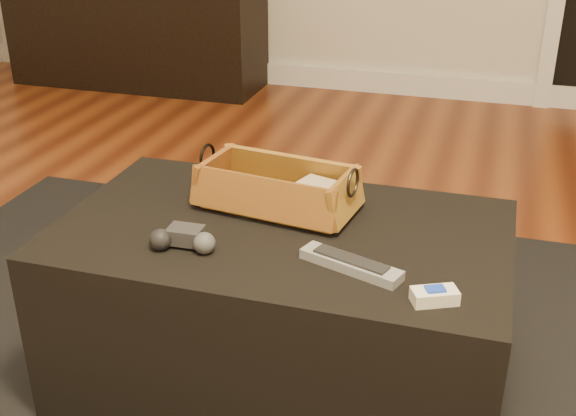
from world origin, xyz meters
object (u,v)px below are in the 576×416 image
(game_controller, at_px, (184,239))
(cream_gadget, at_px, (435,296))
(tv_remote, at_px, (267,199))
(media_cabinet, at_px, (137,36))
(ottoman, at_px, (282,307))
(silver_remote, at_px, (351,264))
(wicker_basket, at_px, (277,191))

(game_controller, bearing_deg, cream_gadget, -6.08)
(tv_remote, bearing_deg, cream_gadget, -32.93)
(media_cabinet, distance_m, ottoman, 2.84)
(tv_remote, bearing_deg, media_cabinet, 126.07)
(media_cabinet, xyz_separation_m, game_controller, (1.43, -2.50, 0.17))
(cream_gadget, bearing_deg, tv_remote, 145.11)
(silver_remote, xyz_separation_m, cream_gadget, (0.17, -0.07, 0.00))
(wicker_basket, bearing_deg, ottoman, -66.58)
(ottoman, bearing_deg, game_controller, -137.73)
(cream_gadget, bearing_deg, game_controller, 173.92)
(tv_remote, distance_m, silver_remote, 0.33)
(wicker_basket, xyz_separation_m, silver_remote, (0.23, -0.23, -0.03))
(tv_remote, height_order, game_controller, game_controller)
(tv_remote, relative_size, game_controller, 1.34)
(wicker_basket, bearing_deg, cream_gadget, -37.28)
(tv_remote, xyz_separation_m, silver_remote, (0.25, -0.22, -0.01))
(ottoman, distance_m, wicker_basket, 0.27)
(wicker_basket, xyz_separation_m, cream_gadget, (0.40, -0.31, -0.03))
(wicker_basket, bearing_deg, game_controller, -117.04)
(ottoman, bearing_deg, wicker_basket, 113.42)
(wicker_basket, relative_size, cream_gadget, 4.18)
(ottoman, relative_size, cream_gadget, 10.56)
(media_cabinet, xyz_separation_m, tv_remote, (1.53, -2.27, 0.17))
(media_cabinet, relative_size, tv_remote, 7.27)
(tv_remote, height_order, cream_gadget, tv_remote)
(wicker_basket, height_order, game_controller, wicker_basket)
(ottoman, distance_m, tv_remote, 0.26)
(wicker_basket, bearing_deg, tv_remote, -151.09)
(silver_remote, height_order, cream_gadget, cream_gadget)
(media_cabinet, xyz_separation_m, wicker_basket, (1.55, -2.25, 0.20))
(ottoman, bearing_deg, silver_remote, -36.06)
(media_cabinet, bearing_deg, ottoman, -55.81)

